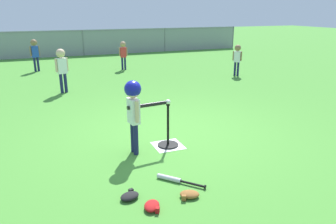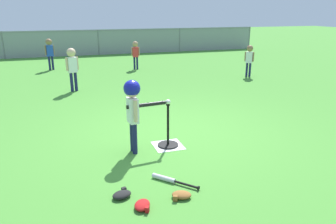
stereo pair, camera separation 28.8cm
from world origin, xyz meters
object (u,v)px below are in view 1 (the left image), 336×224
object	(u,v)px
fielder_near_right	(237,56)
batting_tee	(168,139)
spare_bat_silver	(174,179)
fielder_deep_center	(62,65)
batter_child	(134,102)
fielder_deep_right	(35,51)
glove_near_bats	(130,196)
glove_by_plate	(189,194)
fielder_deep_left	(123,52)
glove_tossed_aside	(152,206)
baseball_on_tee	(168,102)

from	to	relation	value
fielder_near_right	batting_tee	bearing A→B (deg)	-133.55
fielder_near_right	spare_bat_silver	distance (m)	6.97
fielder_deep_center	spare_bat_silver	distance (m)	5.24
spare_bat_silver	batter_child	bearing A→B (deg)	101.57
fielder_deep_right	glove_near_bats	xyz separation A→B (m)	(0.86, -8.70, -0.66)
fielder_deep_right	glove_by_plate	xyz separation A→B (m)	(1.49, -8.92, -0.66)
batter_child	glove_by_plate	size ratio (longest dim) A/B	4.11
batting_tee	glove_near_bats	distance (m)	1.53
glove_by_plate	glove_near_bats	world-z (taller)	same
glove_near_bats	fielder_deep_center	bearing A→B (deg)	92.77
fielder_deep_left	glove_by_plate	distance (m)	8.22
fielder_deep_center	fielder_deep_left	bearing A→B (deg)	49.29
glove_tossed_aside	batter_child	bearing A→B (deg)	80.54
fielder_deep_left	fielder_deep_center	distance (m)	3.42
batter_child	glove_near_bats	bearing A→B (deg)	-109.52
batting_tee	fielder_deep_right	world-z (taller)	fielder_deep_right
fielder_near_right	baseball_on_tee	bearing A→B (deg)	-133.55
fielder_deep_center	glove_near_bats	xyz separation A→B (m)	(0.25, -5.28, -0.68)
fielder_deep_center	spare_bat_silver	xyz separation A→B (m)	(0.86, -5.12, -0.68)
batter_child	fielder_deep_center	bearing A→B (deg)	99.05
baseball_on_tee	batter_child	world-z (taller)	batter_child
fielder_deep_left	fielder_deep_right	size ratio (longest dim) A/B	0.91
fielder_near_right	fielder_deep_left	bearing A→B (deg)	142.35
fielder_deep_right	spare_bat_silver	distance (m)	8.69
batter_child	batting_tee	bearing A→B (deg)	6.11
batting_tee	fielder_near_right	size ratio (longest dim) A/B	0.69
fielder_near_right	spare_bat_silver	bearing A→B (deg)	-129.67
glove_near_bats	spare_bat_silver	bearing A→B (deg)	14.68
batter_child	fielder_deep_right	distance (m)	7.67
fielder_deep_center	baseball_on_tee	bearing A→B (deg)	-73.60
baseball_on_tee	glove_tossed_aside	world-z (taller)	baseball_on_tee
batter_child	glove_tossed_aside	size ratio (longest dim) A/B	4.03
fielder_deep_right	spare_bat_silver	bearing A→B (deg)	-80.29
batting_tee	fielder_near_right	world-z (taller)	fielder_near_right
fielder_deep_left	fielder_deep_center	size ratio (longest dim) A/B	0.89
glove_near_bats	fielder_near_right	bearing A→B (deg)	47.52
glove_by_plate	glove_tossed_aside	size ratio (longest dim) A/B	0.98
fielder_deep_left	glove_tossed_aside	distance (m)	8.36
batter_child	fielder_deep_left	world-z (taller)	batter_child
fielder_deep_right	fielder_near_right	bearing A→B (deg)	-28.49
baseball_on_tee	fielder_deep_right	world-z (taller)	fielder_deep_right
fielder_deep_center	glove_near_bats	distance (m)	5.33
baseball_on_tee	glove_near_bats	distance (m)	1.67
fielder_near_right	fielder_deep_left	world-z (taller)	fielder_deep_left
batting_tee	glove_near_bats	world-z (taller)	batting_tee
batter_child	fielder_near_right	bearing A→B (deg)	43.27
fielder_deep_center	fielder_deep_right	bearing A→B (deg)	99.96
spare_bat_silver	fielder_deep_right	bearing A→B (deg)	99.71
glove_near_bats	glove_tossed_aside	size ratio (longest dim) A/B	0.96
batting_tee	fielder_deep_right	distance (m)	7.74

